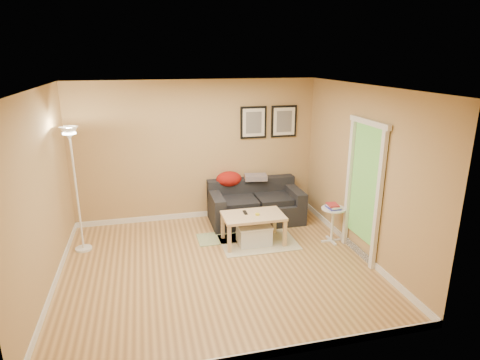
{
  "coord_description": "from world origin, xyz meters",
  "views": [
    {
      "loc": [
        -0.93,
        -5.28,
        3.0
      ],
      "look_at": [
        0.55,
        0.85,
        1.05
      ],
      "focal_mm": 30.27,
      "sensor_mm": 36.0,
      "label": 1
    }
  ],
  "objects_px": {
    "coffee_table": "(253,229)",
    "side_table": "(332,225)",
    "book_stack": "(333,206)",
    "floor_lamp": "(77,194)",
    "sofa": "(256,202)",
    "storage_bin": "(254,234)"
  },
  "relations": [
    {
      "from": "sofa",
      "to": "side_table",
      "type": "bearing_deg",
      "value": -48.79
    },
    {
      "from": "sofa",
      "to": "floor_lamp",
      "type": "relative_size",
      "value": 0.85
    },
    {
      "from": "coffee_table",
      "to": "side_table",
      "type": "bearing_deg",
      "value": 7.88
    },
    {
      "from": "side_table",
      "to": "floor_lamp",
      "type": "height_order",
      "value": "floor_lamp"
    },
    {
      "from": "storage_bin",
      "to": "side_table",
      "type": "distance_m",
      "value": 1.32
    },
    {
      "from": "side_table",
      "to": "floor_lamp",
      "type": "bearing_deg",
      "value": 170.64
    },
    {
      "from": "book_stack",
      "to": "floor_lamp",
      "type": "bearing_deg",
      "value": 166.2
    },
    {
      "from": "storage_bin",
      "to": "coffee_table",
      "type": "bearing_deg",
      "value": 93.29
    },
    {
      "from": "coffee_table",
      "to": "floor_lamp",
      "type": "distance_m",
      "value": 2.84
    },
    {
      "from": "floor_lamp",
      "to": "sofa",
      "type": "bearing_deg",
      "value": 9.06
    },
    {
      "from": "side_table",
      "to": "book_stack",
      "type": "bearing_deg",
      "value": -147.53
    },
    {
      "from": "floor_lamp",
      "to": "book_stack",
      "type": "bearing_deg",
      "value": -9.48
    },
    {
      "from": "coffee_table",
      "to": "side_table",
      "type": "xyz_separation_m",
      "value": [
        1.29,
        -0.27,
        0.05
      ]
    },
    {
      "from": "coffee_table",
      "to": "side_table",
      "type": "distance_m",
      "value": 1.32
    },
    {
      "from": "sofa",
      "to": "side_table",
      "type": "xyz_separation_m",
      "value": [
        1.0,
        -1.14,
        -0.08
      ]
    },
    {
      "from": "coffee_table",
      "to": "side_table",
      "type": "relative_size",
      "value": 1.67
    },
    {
      "from": "book_stack",
      "to": "coffee_table",
      "type": "bearing_deg",
      "value": 163.46
    },
    {
      "from": "book_stack",
      "to": "sofa",
      "type": "bearing_deg",
      "value": 126.41
    },
    {
      "from": "side_table",
      "to": "book_stack",
      "type": "relative_size",
      "value": 2.46
    },
    {
      "from": "storage_bin",
      "to": "book_stack",
      "type": "distance_m",
      "value": 1.38
    },
    {
      "from": "coffee_table",
      "to": "floor_lamp",
      "type": "bearing_deg",
      "value": -168.47
    },
    {
      "from": "sofa",
      "to": "storage_bin",
      "type": "height_order",
      "value": "sofa"
    }
  ]
}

